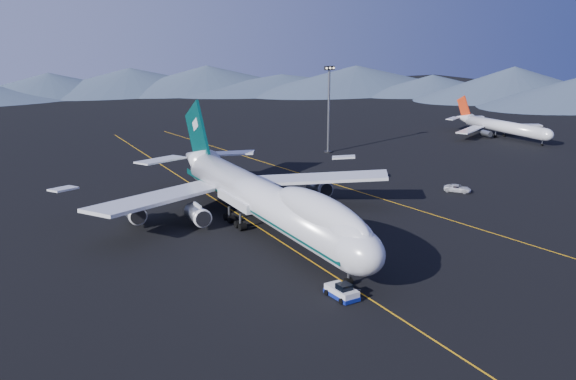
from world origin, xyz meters
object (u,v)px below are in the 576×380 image
service_van (458,188)px  second_jet (502,126)px  floodlight_mast (329,109)px  boeing_747 (264,199)px  pushback_tug (342,293)px

service_van → second_jet: bearing=-2.1°
floodlight_mast → boeing_747: bearing=-130.3°
pushback_tug → second_jet: (108.70, 78.46, 2.77)m
pushback_tug → service_van: bearing=29.8°
second_jet → floodlight_mast: (-60.14, 4.89, 8.50)m
second_jet → floodlight_mast: bearing=-162.4°
service_van → floodlight_mast: floodlight_mast is taller
service_van → boeing_747: bearing=145.9°
second_jet → pushback_tug: bearing=-122.0°
second_jet → service_van: bearing=-120.3°
pushback_tug → boeing_747: bearing=80.2°
second_jet → service_van: 73.03m
floodlight_mast → service_van: bearing=-87.4°
pushback_tug → floodlight_mast: floodlight_mast is taller
boeing_747 → floodlight_mast: floodlight_mast is taller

